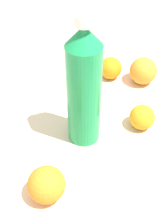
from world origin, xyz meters
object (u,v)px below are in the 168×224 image
(orange_0, at_px, (111,68))
(orange_3, at_px, (46,185))
(water_bottle, at_px, (84,87))
(orange_2, at_px, (142,117))
(orange_4, at_px, (143,71))

(orange_0, xyz_separation_m, orange_3, (0.44, 0.07, 0.01))
(orange_0, bearing_deg, orange_3, 8.40)
(water_bottle, xyz_separation_m, orange_3, (0.19, 0.02, -0.11))
(orange_2, bearing_deg, orange_4, -159.49)
(orange_2, height_order, orange_4, orange_4)
(water_bottle, xyz_separation_m, orange_0, (-0.25, -0.05, -0.12))
(water_bottle, bearing_deg, orange_3, 77.79)
(orange_4, bearing_deg, water_bottle, -9.53)
(water_bottle, bearing_deg, orange_2, -156.47)
(orange_2, xyz_separation_m, orange_3, (0.29, -0.10, 0.01))
(orange_0, height_order, orange_3, orange_3)
(orange_0, xyz_separation_m, orange_2, (0.16, 0.16, -0.00))
(orange_3, xyz_separation_m, orange_4, (-0.47, 0.03, 0.00))
(water_bottle, relative_size, orange_3, 4.13)
(water_bottle, bearing_deg, orange_4, -117.00)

